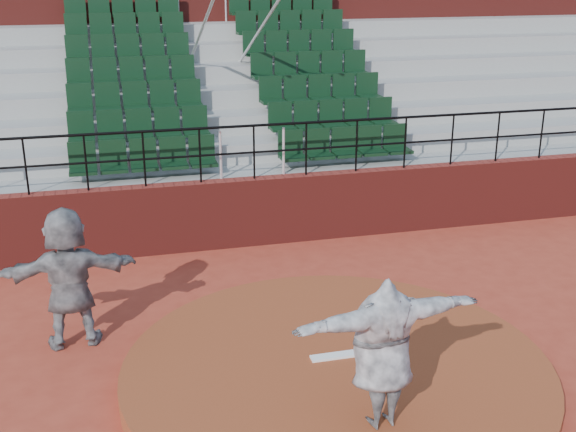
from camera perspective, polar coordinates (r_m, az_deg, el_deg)
The scene contains 9 objects.
ground at distance 9.58m, azimuth 3.85°, elevation -12.79°, with size 90.00×90.00×0.00m, color #A33824.
pitchers_mound at distance 9.51m, azimuth 3.87°, elevation -12.15°, with size 5.50×5.50×0.25m, color brown.
pitching_rubber at distance 9.56m, azimuth 3.60°, elevation -10.99°, with size 0.60×0.15×0.03m, color white.
boundary_wall at distance 13.69m, azimuth -2.62°, elevation 0.38°, with size 24.00×0.30×1.30m, color maroon.
wall_railing at distance 13.31m, azimuth -2.72°, elevation 6.01°, with size 24.04×0.05×1.03m.
seating_deck at distance 16.94m, azimuth -5.26°, elevation 6.77°, with size 24.00×5.97×4.63m.
press_box_facade at distance 20.51m, azimuth -7.34°, elevation 14.85°, with size 24.00×3.00×7.10m, color maroon.
pitcher at distance 7.96m, azimuth 7.51°, elevation -10.65°, with size 2.16×0.59×1.76m, color black.
fielder at distance 10.38m, azimuth -16.94°, elevation -4.68°, with size 1.87×0.60×2.02m, color black.
Camera 1 is at (-2.64, -7.68, 5.08)m, focal length 45.00 mm.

